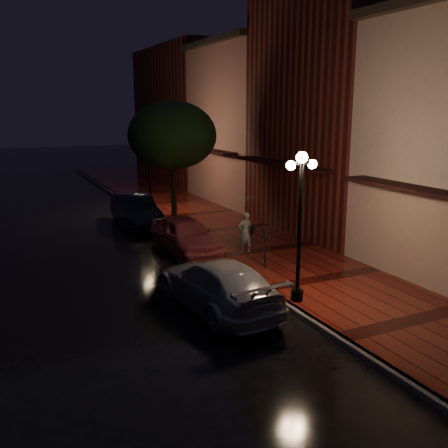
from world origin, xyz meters
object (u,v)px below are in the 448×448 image
parking_meter (265,244)px  silver_car (217,285)px  navy_car (136,210)px  street_tree (173,138)px  pink_car (185,235)px  streetlamp_far (149,166)px  streetlamp_near (300,218)px  woman_with_umbrella (245,215)px

parking_meter → silver_car: bearing=-164.1°
navy_car → silver_car: bearing=-92.4°
street_tree → pink_car: bearing=-105.0°
parking_meter → streetlamp_far: bearing=72.1°
pink_car → parking_meter: (1.60, -3.51, 0.29)m
streetlamp_near → street_tree: bearing=88.7°
woman_with_umbrella → parking_meter: 2.12m
street_tree → parking_meter: size_ratio=4.07×
navy_car → woman_with_umbrella: size_ratio=2.03×
woman_with_umbrella → silver_car: bearing=56.4°
silver_car → parking_meter: 3.58m
street_tree → woman_with_umbrella: (0.68, -6.02, -2.61)m
streetlamp_near → street_tree: street_tree is taller
navy_car → parking_meter: parking_meter is taller
pink_car → navy_car: 5.38m
navy_car → silver_car: (-0.77, -11.03, -0.04)m
streetlamp_far → navy_car: bearing=-123.3°
pink_car → streetlamp_near: bearing=-83.5°
streetlamp_near → woman_with_umbrella: streetlamp_near is taller
pink_car → parking_meter: 3.87m
streetlamp_near → woman_with_umbrella: (0.94, 4.97, -0.97)m
parking_meter → street_tree: bearing=71.5°
navy_car → woman_with_umbrella: woman_with_umbrella is taller
street_tree → streetlamp_far: bearing=94.9°
streetlamp_far → silver_car: bearing=-99.4°
street_tree → woman_with_umbrella: size_ratio=2.58×
streetlamp_far → parking_meter: bearing=-86.6°
streetlamp_near → parking_meter: streetlamp_near is taller
street_tree → navy_car: size_ratio=1.27×
woman_with_umbrella → navy_car: bearing=-67.8°
navy_car → street_tree: bearing=-25.5°
streetlamp_far → silver_car: (-2.19, -13.18, -1.89)m
streetlamp_far → woman_with_umbrella: (0.94, -9.03, -0.97)m
street_tree → silver_car: street_tree is taller
street_tree → pink_car: street_tree is taller
woman_with_umbrella → streetlamp_far: bearing=-80.8°
streetlamp_far → navy_car: streetlamp_far is taller
street_tree → parking_meter: (0.39, -8.02, -3.23)m
streetlamp_near → navy_car: streetlamp_near is taller
streetlamp_near → street_tree: (0.26, 10.99, 1.64)m
navy_car → streetlamp_far: bearing=58.2°
pink_car → navy_car: navy_car is taller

